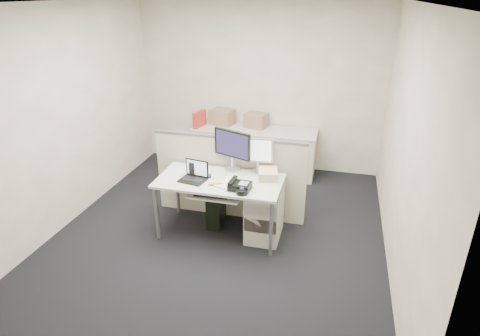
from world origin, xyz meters
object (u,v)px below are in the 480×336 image
(monitor_main, at_px, (232,151))
(desk_phone, at_px, (240,186))
(desk, at_px, (220,185))
(laptop, at_px, (192,172))

(monitor_main, distance_m, desk_phone, 0.59)
(desk, relative_size, desk_phone, 6.16)
(monitor_main, bearing_deg, desk_phone, -44.27)
(laptop, bearing_deg, desk, 29.16)
(monitor_main, relative_size, laptop, 1.72)
(monitor_main, relative_size, desk_phone, 2.14)
(monitor_main, bearing_deg, desk, -81.57)
(desk, bearing_deg, laptop, -160.85)
(desk, height_order, laptop, laptop)
(desk_phone, bearing_deg, desk, 152.94)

